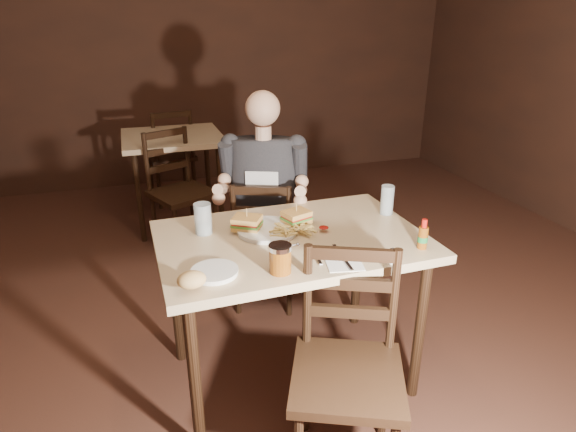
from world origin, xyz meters
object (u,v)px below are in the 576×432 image
object	(u,v)px
bg_table	(173,146)
side_plate	(215,273)
glass_left	(203,219)
chair_far	(265,241)
main_table	(291,254)
diner	(263,172)
hot_sauce	(423,234)
bg_chair_near	(182,193)
chair_near	(348,377)
syrup_dispenser	(280,259)
glass_right	(387,200)
bg_chair_far	(170,156)
dinner_plate	(268,230)

from	to	relation	value
bg_table	side_plate	size ratio (longest dim) A/B	4.57
glass_left	side_plate	bearing A→B (deg)	-92.40
chair_far	main_table	bearing A→B (deg)	106.27
diner	hot_sauce	bearing A→B (deg)	-43.30
bg_chair_near	side_plate	bearing A→B (deg)	-115.80
diner	glass_left	distance (m)	0.66
bg_table	chair_far	bearing A→B (deg)	-74.80
chair_far	bg_chair_near	xyz separation A→B (m)	(-0.40, 0.91, 0.04)
chair_near	syrup_dispenser	bearing A→B (deg)	146.41
glass_right	syrup_dispenser	xyz separation A→B (m)	(-0.67, -0.40, -0.02)
bg_table	bg_chair_far	bearing A→B (deg)	90.00
hot_sauce	side_plate	xyz separation A→B (m)	(-0.87, 0.04, -0.06)
main_table	dinner_plate	distance (m)	0.15
chair_near	glass_right	distance (m)	0.93
chair_near	syrup_dispenser	size ratio (longest dim) A/B	7.80
main_table	bg_chair_near	size ratio (longest dim) A/B	1.32
bg_table	glass_left	distance (m)	2.03
chair_near	main_table	bearing A→B (deg)	117.60
main_table	glass_left	bearing A→B (deg)	157.03
main_table	syrup_dispenser	distance (m)	0.35
main_table	dinner_plate	world-z (taller)	dinner_plate
bg_chair_far	glass_left	distance (m)	2.60
bg_chair_near	glass_right	world-z (taller)	glass_right
bg_table	dinner_plate	distance (m)	2.11
bg_table	chair_far	xyz separation A→B (m)	(0.40, -1.46, -0.27)
bg_chair_near	diner	world-z (taller)	diner
glass_right	hot_sauce	distance (m)	0.39
bg_chair_near	glass_left	xyz separation A→B (m)	(-0.03, -1.47, 0.39)
dinner_plate	bg_chair_far	bearing A→B (deg)	95.31
diner	glass_right	size ratio (longest dim) A/B	6.06
chair_far	glass_left	size ratio (longest dim) A/B	5.83
bg_chair_far	chair_far	bearing A→B (deg)	91.41
chair_near	dinner_plate	world-z (taller)	chair_near
main_table	glass_left	distance (m)	0.43
bg_chair_near	hot_sauce	bearing A→B (deg)	-90.82
chair_far	dinner_plate	xyz separation A→B (m)	(-0.15, -0.63, 0.36)
chair_far	glass_left	xyz separation A→B (m)	(-0.43, -0.55, 0.43)
glass_left	hot_sauce	xyz separation A→B (m)	(0.86, -0.43, -0.00)
diner	hot_sauce	xyz separation A→B (m)	(0.44, -0.94, -0.03)
diner	glass_right	bearing A→B (deg)	-27.32
bg_table	chair_far	size ratio (longest dim) A/B	0.98
chair_far	hot_sauce	world-z (taller)	hot_sauce
glass_right	hot_sauce	xyz separation A→B (m)	(-0.04, -0.39, -0.01)
main_table	bg_chair_near	xyz separation A→B (m)	(-0.33, 1.62, -0.24)
bg_table	chair_near	xyz separation A→B (m)	(0.37, -2.74, -0.24)
main_table	side_plate	size ratio (longest dim) A/B	6.71
chair_far	glass_left	distance (m)	0.82
glass_left	hot_sauce	bearing A→B (deg)	-26.56
bg_chair_far	glass_left	size ratio (longest dim) A/B	6.34
bg_chair_far	diner	world-z (taller)	diner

